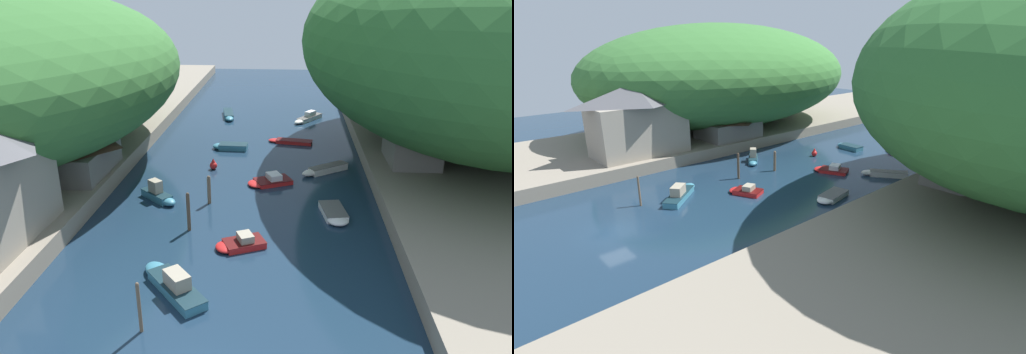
% 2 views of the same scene
% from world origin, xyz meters
% --- Properties ---
extents(water_surface, '(130.00, 130.00, 0.00)m').
position_xyz_m(water_surface, '(0.00, 30.00, 0.00)').
color(water_surface, '#192D42').
rests_on(water_surface, ground).
extents(left_bank, '(22.00, 120.00, 1.54)m').
position_xyz_m(left_bank, '(-23.06, 30.00, 0.77)').
color(left_bank, gray).
rests_on(left_bank, ground).
extents(right_bank, '(22.00, 120.00, 1.54)m').
position_xyz_m(right_bank, '(23.06, 30.00, 0.77)').
color(right_bank, gray).
rests_on(right_bank, ground).
extents(hillside_left, '(33.95, 47.54, 16.62)m').
position_xyz_m(hillside_left, '(-24.16, 29.86, 9.85)').
color(hillside_left, '#387033').
rests_on(hillside_left, left_bank).
extents(hillside_right, '(37.73, 52.82, 21.64)m').
position_xyz_m(hillside_right, '(24.16, 36.80, 12.36)').
color(hillside_right, '#2D662D').
rests_on(hillside_right, right_bank).
extents(boathouse_shed, '(6.90, 9.00, 3.58)m').
position_xyz_m(boathouse_shed, '(-15.72, 24.37, 3.39)').
color(boathouse_shed, slate).
rests_on(boathouse_shed, left_bank).
extents(right_bank_cottage, '(4.99, 6.95, 4.16)m').
position_xyz_m(right_bank_cottage, '(16.29, 29.71, 3.69)').
color(right_bank_cottage, slate).
rests_on(right_bank_cottage, right_bank).
extents(boat_white_cruiser, '(5.51, 2.34, 0.41)m').
position_xyz_m(boat_white_cruiser, '(4.20, 40.01, 0.20)').
color(boat_white_cruiser, red).
rests_on(boat_white_cruiser, water_surface).
extents(boat_yellow_tender, '(3.94, 3.72, 1.80)m').
position_xyz_m(boat_yellow_tender, '(-7.21, 22.00, 0.53)').
color(boat_yellow_tender, teal).
rests_on(boat_yellow_tender, water_surface).
extents(boat_navy_launch, '(2.44, 4.53, 0.57)m').
position_xyz_m(boat_navy_launch, '(8.13, 19.60, 0.28)').
color(boat_navy_launch, white).
rests_on(boat_navy_launch, water_surface).
extents(boat_open_rowboat, '(5.33, 6.00, 1.60)m').
position_xyz_m(boat_open_rowboat, '(-2.96, 8.43, 0.48)').
color(boat_open_rowboat, teal).
rests_on(boat_open_rowboat, water_surface).
extents(boat_near_quay, '(4.06, 3.15, 1.02)m').
position_xyz_m(boat_near_quay, '(0.77, 14.07, 0.32)').
color(boat_near_quay, red).
rests_on(boat_near_quay, water_surface).
extents(boat_mid_channel, '(4.36, 5.60, 1.24)m').
position_xyz_m(boat_mid_channel, '(6.73, 50.62, 0.39)').
color(boat_mid_channel, silver).
rests_on(boat_mid_channel, water_surface).
extents(boat_moored_right, '(5.09, 4.06, 0.70)m').
position_xyz_m(boat_moored_right, '(7.75, 29.95, 0.34)').
color(boat_moored_right, silver).
rests_on(boat_moored_right, water_surface).
extents(boat_small_dinghy, '(2.24, 6.27, 0.67)m').
position_xyz_m(boat_small_dinghy, '(-4.55, 51.69, 0.33)').
color(boat_small_dinghy, teal).
rests_on(boat_small_dinghy, water_surface).
extents(boat_cabin_cruiser, '(4.15, 1.87, 0.66)m').
position_xyz_m(boat_cabin_cruiser, '(-2.74, 37.11, 0.32)').
color(boat_cabin_cruiser, teal).
rests_on(boat_cabin_cruiser, water_surface).
extents(boat_far_upstream, '(4.72, 3.69, 0.97)m').
position_xyz_m(boat_far_upstream, '(2.39, 26.63, 0.30)').
color(boat_far_upstream, red).
rests_on(boat_far_upstream, water_surface).
extents(mooring_post_nearest, '(0.20, 0.20, 3.19)m').
position_xyz_m(mooring_post_nearest, '(-3.75, 4.26, 1.60)').
color(mooring_post_nearest, brown).
rests_on(mooring_post_nearest, water_surface).
extents(mooring_post_middle, '(0.28, 0.28, 3.21)m').
position_xyz_m(mooring_post_middle, '(-3.43, 16.51, 1.61)').
color(mooring_post_middle, '#4C3D2D').
rests_on(mooring_post_middle, water_surface).
extents(mooring_post_fourth, '(0.32, 0.32, 2.60)m').
position_xyz_m(mooring_post_fourth, '(-2.66, 21.71, 1.31)').
color(mooring_post_fourth, brown).
rests_on(mooring_post_fourth, water_surface).
extents(channel_buoy_near, '(0.79, 0.79, 1.19)m').
position_xyz_m(channel_buoy_near, '(-3.58, 30.28, 0.46)').
color(channel_buoy_near, red).
rests_on(channel_buoy_near, water_surface).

